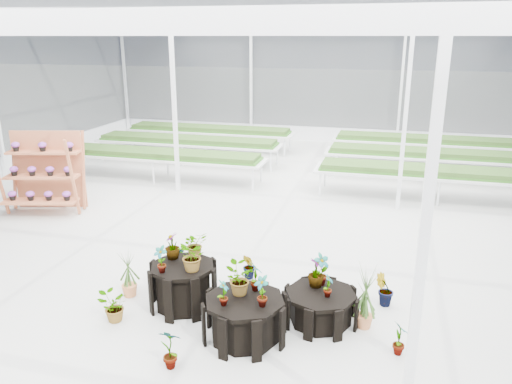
% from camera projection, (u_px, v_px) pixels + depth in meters
% --- Properties ---
extents(ground_plane, '(24.00, 24.00, 0.00)m').
position_uv_depth(ground_plane, '(239.00, 261.00, 9.72)').
color(ground_plane, gray).
rests_on(ground_plane, ground).
extents(greenhouse_shell, '(18.00, 24.00, 4.50)m').
position_uv_depth(greenhouse_shell, '(238.00, 148.00, 9.05)').
color(greenhouse_shell, white).
rests_on(greenhouse_shell, ground).
extents(steel_frame, '(18.00, 24.00, 4.50)m').
position_uv_depth(steel_frame, '(238.00, 148.00, 9.05)').
color(steel_frame, silver).
rests_on(steel_frame, ground).
extents(nursery_benches, '(16.00, 7.00, 0.84)m').
position_uv_depth(nursery_benches, '(303.00, 157.00, 16.23)').
color(nursery_benches, silver).
rests_on(nursery_benches, ground).
extents(plinth_tall, '(1.11, 1.11, 0.73)m').
position_uv_depth(plinth_tall, '(183.00, 286.00, 8.01)').
color(plinth_tall, black).
rests_on(plinth_tall, ground).
extents(plinth_mid, '(1.45, 1.45, 0.63)m').
position_uv_depth(plinth_mid, '(245.00, 318.00, 7.17)').
color(plinth_mid, black).
rests_on(plinth_mid, ground).
extents(plinth_low, '(1.29, 1.29, 0.50)m').
position_uv_depth(plinth_low, '(321.00, 307.00, 7.59)').
color(plinth_low, black).
rests_on(plinth_low, ground).
extents(shelf_rack, '(2.05, 1.41, 1.97)m').
position_uv_depth(shelf_rack, '(42.00, 174.00, 12.15)').
color(shelf_rack, '#AB5C39').
rests_on(shelf_rack, ground).
extents(nursery_plants, '(4.72, 2.99, 1.22)m').
position_uv_depth(nursery_plants, '(234.00, 280.00, 7.76)').
color(nursery_plants, '#2E4C1C').
rests_on(nursery_plants, ground).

